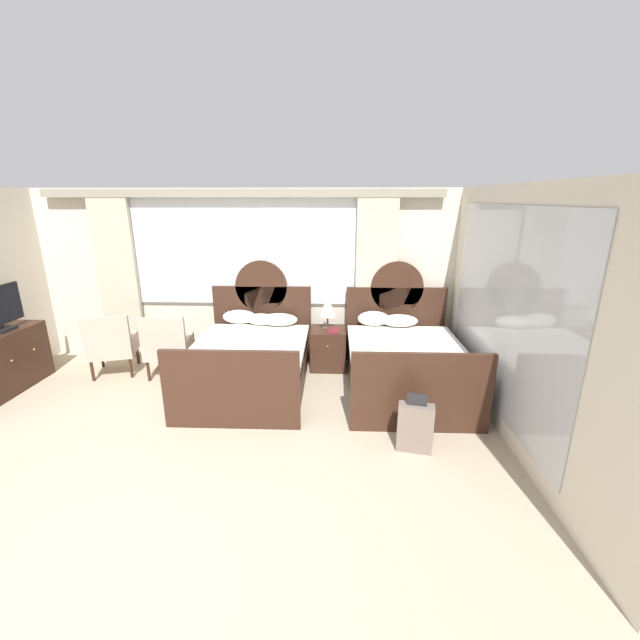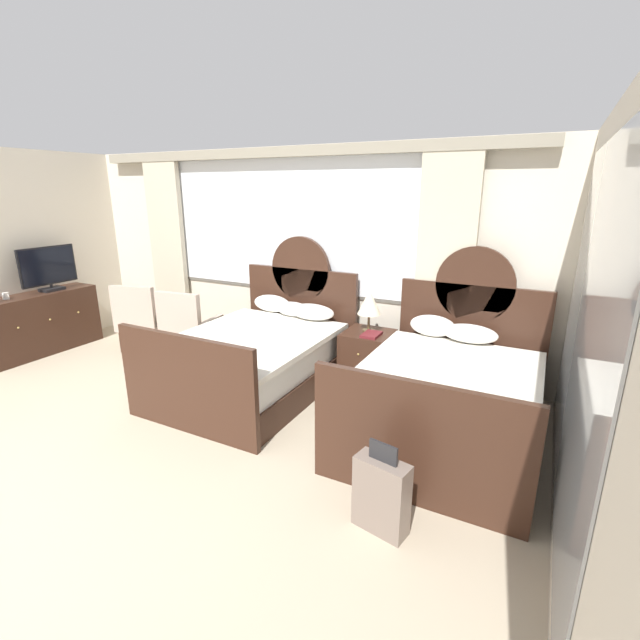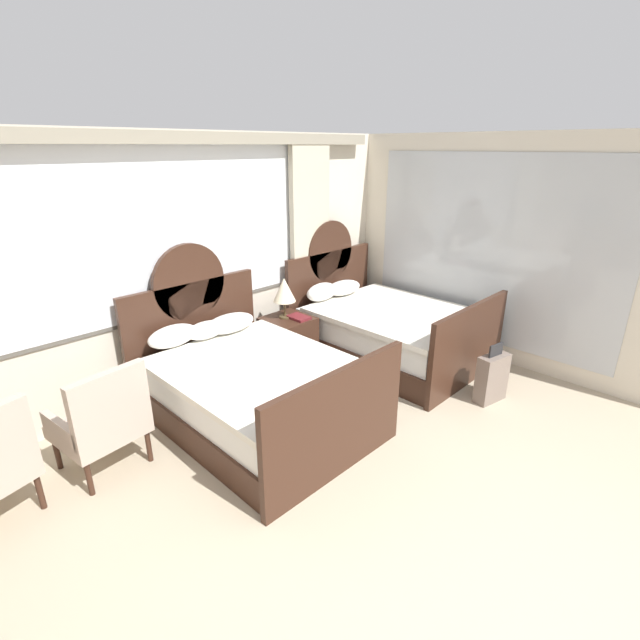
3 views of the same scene
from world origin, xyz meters
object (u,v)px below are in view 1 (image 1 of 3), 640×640
object	(u,v)px
bed_near_window	(251,361)
suitcase_on_floor	(415,427)
bed_near_mirror	(404,363)
book_on_nightstand	(333,331)
armchair_by_window_left	(168,345)
armchair_by_window_centre	(111,344)
nightstand_between_beds	(328,348)
table_lamp_on_nightstand	(328,307)

from	to	relation	value
bed_near_window	suitcase_on_floor	world-z (taller)	bed_near_window
bed_near_mirror	book_on_nightstand	world-z (taller)	bed_near_mirror
armchair_by_window_left	armchair_by_window_centre	size ratio (longest dim) A/B	1.00
armchair_by_window_left	suitcase_on_floor	size ratio (longest dim) A/B	1.47
bed_near_mirror	nightstand_between_beds	world-z (taller)	bed_near_mirror
bed_near_mirror	nightstand_between_beds	xyz separation A→B (m)	(-1.06, 0.69, -0.06)
bed_near_window	armchair_by_window_centre	bearing A→B (deg)	172.44
bed_near_mirror	table_lamp_on_nightstand	distance (m)	1.42
armchair_by_window_left	armchair_by_window_centre	bearing A→B (deg)	179.82
armchair_by_window_centre	suitcase_on_floor	size ratio (longest dim) A/B	1.47
bed_near_mirror	book_on_nightstand	bearing A→B (deg)	149.22
bed_near_window	nightstand_between_beds	distance (m)	1.26
nightstand_between_beds	armchair_by_window_left	distance (m)	2.39
book_on_nightstand	armchair_by_window_left	xyz separation A→B (m)	(-2.43, -0.29, -0.16)
bed_near_window	table_lamp_on_nightstand	xyz separation A→B (m)	(1.05, 0.72, 0.59)
armchair_by_window_left	table_lamp_on_nightstand	bearing A→B (deg)	10.55
table_lamp_on_nightstand	armchair_by_window_centre	distance (m)	3.25
book_on_nightstand	armchair_by_window_centre	xyz separation A→B (m)	(-3.27, -0.29, -0.16)
bed_near_mirror	nightstand_between_beds	size ratio (longest dim) A/B	3.49
bed_near_mirror	armchair_by_window_left	size ratio (longest dim) A/B	2.28
table_lamp_on_nightstand	suitcase_on_floor	world-z (taller)	table_lamp_on_nightstand
suitcase_on_floor	table_lamp_on_nightstand	bearing A→B (deg)	113.67
bed_near_window	suitcase_on_floor	size ratio (longest dim) A/B	3.34
suitcase_on_floor	armchair_by_window_left	bearing A→B (deg)	152.10
nightstand_between_beds	armchair_by_window_left	world-z (taller)	armchair_by_window_left
table_lamp_on_nightstand	suitcase_on_floor	size ratio (longest dim) A/B	0.75
nightstand_between_beds	suitcase_on_floor	xyz separation A→B (m)	(0.95, -2.15, -0.05)
bed_near_mirror	book_on_nightstand	size ratio (longest dim) A/B	8.36
nightstand_between_beds	table_lamp_on_nightstand	size ratio (longest dim) A/B	1.27
book_on_nightstand	suitcase_on_floor	xyz separation A→B (m)	(0.87, -2.04, -0.37)
suitcase_on_floor	nightstand_between_beds	bearing A→B (deg)	113.80
bed_near_window	armchair_by_window_centre	size ratio (longest dim) A/B	2.28
bed_near_window	bed_near_mirror	bearing A→B (deg)	-0.21
table_lamp_on_nightstand	suitcase_on_floor	distance (m)	2.48
bed_near_mirror	suitcase_on_floor	world-z (taller)	bed_near_mirror
nightstand_between_beds	table_lamp_on_nightstand	distance (m)	0.65
table_lamp_on_nightstand	armchair_by_window_left	size ratio (longest dim) A/B	0.51
bed_near_window	armchair_by_window_centre	world-z (taller)	bed_near_window
nightstand_between_beds	suitcase_on_floor	size ratio (longest dim) A/B	0.96
table_lamp_on_nightstand	armchair_by_window_centre	world-z (taller)	table_lamp_on_nightstand
nightstand_between_beds	suitcase_on_floor	distance (m)	2.35
armchair_by_window_centre	suitcase_on_floor	bearing A→B (deg)	-22.90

